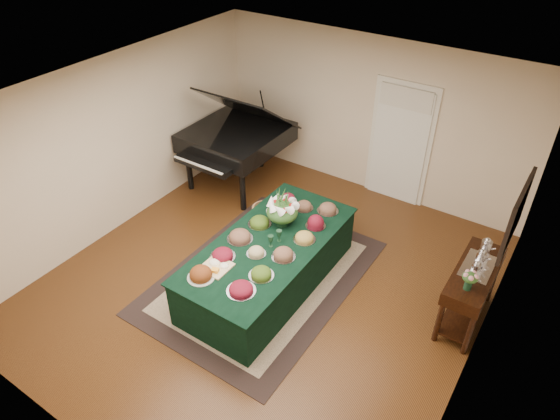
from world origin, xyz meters
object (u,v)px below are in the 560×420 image
Objects in this scene: floral_centerpiece at (282,209)px; mahogany_sideboard at (473,281)px; buffet_table at (269,263)px; grand_piano at (236,137)px.

mahogany_sideboard is (2.53, 0.39, -0.34)m from floral_centerpiece.
floral_centerpiece reaches higher than buffet_table.
floral_centerpiece is at bearing 99.70° from buffet_table.
grand_piano reaches higher than mahogany_sideboard.
mahogany_sideboard is at bearing 8.86° from floral_centerpiece.
grand_piano is at bearing 136.41° from buffet_table.
floral_centerpiece is 2.37m from grand_piano.
grand_piano reaches higher than buffet_table.
floral_centerpiece is (-0.08, 0.44, 0.63)m from buffet_table.
grand_piano is at bearing 142.92° from floral_centerpiece.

